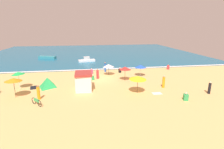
{
  "coord_description": "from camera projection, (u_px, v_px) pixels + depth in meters",
  "views": [
    {
      "loc": [
        -2.23,
        -25.8,
        7.9
      ],
      "look_at": [
        1.73,
        -0.32,
        0.8
      ],
      "focal_mm": 28.13,
      "sensor_mm": 36.0,
      "label": 1
    }
  ],
  "objects": [
    {
      "name": "beach_towel_1",
      "position": [
        157.0,
        93.0,
        21.36
      ],
      "size": [
        1.16,
        0.8,
        0.01
      ],
      "color": "white",
      "rests_on": "ground_plane"
    },
    {
      "name": "beachgoer_9",
      "position": [
        93.0,
        78.0,
        26.65
      ],
      "size": [
        0.43,
        0.43,
        0.84
      ],
      "color": "green",
      "rests_on": "ground_plane"
    },
    {
      "name": "parked_bicycle",
      "position": [
        36.0,
        102.0,
        18.11
      ],
      "size": [
        1.3,
        1.36,
        0.76
      ],
      "color": "black",
      "rests_on": "ground_plane"
    },
    {
      "name": "beachgoer_7",
      "position": [
        98.0,
        74.0,
        27.25
      ],
      "size": [
        0.54,
        0.54,
        1.56
      ],
      "color": "red",
      "rests_on": "ground_plane"
    },
    {
      "name": "beachgoer_3",
      "position": [
        38.0,
        93.0,
        19.42
      ],
      "size": [
        0.45,
        0.45,
        1.67
      ],
      "color": "orange",
      "rests_on": "ground_plane"
    },
    {
      "name": "beachgoer_10",
      "position": [
        186.0,
        97.0,
        19.29
      ],
      "size": [
        0.59,
        0.59,
        0.94
      ],
      "color": "green",
      "rests_on": "ground_plane"
    },
    {
      "name": "ocean_water",
      "position": [
        92.0,
        53.0,
        53.66
      ],
      "size": [
        60.0,
        44.0,
        0.1
      ],
      "primitive_type": "cube",
      "color": "#196084",
      "rests_on": "ground_plane"
    },
    {
      "name": "beach_umbrella_1",
      "position": [
        141.0,
        66.0,
        28.35
      ],
      "size": [
        2.36,
        2.36,
        1.9
      ],
      "color": "silver",
      "rests_on": "ground_plane"
    },
    {
      "name": "beach_umbrella_5",
      "position": [
        125.0,
        68.0,
        25.93
      ],
      "size": [
        1.97,
        1.98,
        2.15
      ],
      "color": "#4C3823",
      "rests_on": "ground_plane"
    },
    {
      "name": "wave_breaker_foam",
      "position": [
        98.0,
        69.0,
        32.98
      ],
      "size": [
        57.0,
        0.7,
        0.01
      ],
      "primitive_type": "cube",
      "color": "white",
      "rests_on": "ocean_water"
    },
    {
      "name": "beachgoer_1",
      "position": [
        120.0,
        70.0,
        30.89
      ],
      "size": [
        0.5,
        0.5,
        0.95
      ],
      "color": "black",
      "rests_on": "ground_plane"
    },
    {
      "name": "beach_umbrella_3",
      "position": [
        13.0,
        80.0,
        19.57
      ],
      "size": [
        2.61,
        2.61,
        2.36
      ],
      "color": "#4C3823",
      "rests_on": "ground_plane"
    },
    {
      "name": "beach_towel_0",
      "position": [
        34.0,
        88.0,
        23.39
      ],
      "size": [
        1.19,
        1.7,
        0.01
      ],
      "color": "black",
      "rests_on": "ground_plane"
    },
    {
      "name": "small_boat_1",
      "position": [
        87.0,
        60.0,
        39.97
      ],
      "size": [
        3.88,
        1.89,
        1.15
      ],
      "color": "white",
      "rests_on": "ocean_water"
    },
    {
      "name": "beachgoer_6",
      "position": [
        105.0,
        67.0,
        31.25
      ],
      "size": [
        0.37,
        0.37,
        1.78
      ],
      "color": "blue",
      "rests_on": "ground_plane"
    },
    {
      "name": "beachgoer_4",
      "position": [
        168.0,
        67.0,
        33.25
      ],
      "size": [
        0.58,
        0.58,
        0.94
      ],
      "color": "red",
      "rests_on": "ground_plane"
    },
    {
      "name": "lifeguard_cabana",
      "position": [
        84.0,
        81.0,
        22.32
      ],
      "size": [
        2.1,
        2.67,
        2.31
      ],
      "color": "white",
      "rests_on": "ground_plane"
    },
    {
      "name": "beachgoer_5",
      "position": [
        91.0,
        71.0,
        30.09
      ],
      "size": [
        0.52,
        0.52,
        0.95
      ],
      "color": "#D84CA5",
      "rests_on": "ground_plane"
    },
    {
      "name": "beach_umbrella_2",
      "position": [
        109.0,
        66.0,
        28.96
      ],
      "size": [
        2.33,
        2.35,
        1.91
      ],
      "color": "#4C3823",
      "rests_on": "ground_plane"
    },
    {
      "name": "ground_plane",
      "position": [
        101.0,
        79.0,
        27.0
      ],
      "size": [
        60.0,
        60.0,
        0.0
      ],
      "primitive_type": "plane",
      "color": "#E5B26B"
    },
    {
      "name": "beachgoer_2",
      "position": [
        210.0,
        88.0,
        21.12
      ],
      "size": [
        0.45,
        0.45,
        1.56
      ],
      "color": "black",
      "rests_on": "ground_plane"
    },
    {
      "name": "small_boat_0",
      "position": [
        47.0,
        57.0,
        44.15
      ],
      "size": [
        4.54,
        2.57,
        0.55
      ],
      "color": "teal",
      "rests_on": "ocean_water"
    },
    {
      "name": "beach_umbrella_0",
      "position": [
        138.0,
        78.0,
        20.98
      ],
      "size": [
        2.38,
        2.4,
        2.23
      ],
      "color": "#4C3823",
      "rests_on": "ground_plane"
    },
    {
      "name": "beach_tent",
      "position": [
        48.0,
        82.0,
        23.42
      ],
      "size": [
        2.45,
        2.71,
        1.36
      ],
      "color": "green",
      "rests_on": "ground_plane"
    },
    {
      "name": "beach_umbrella_4",
      "position": [
        18.0,
        73.0,
        22.35
      ],
      "size": [
        2.0,
        1.98,
        2.37
      ],
      "color": "silver",
      "rests_on": "ground_plane"
    },
    {
      "name": "beachgoer_0",
      "position": [
        164.0,
        82.0,
        23.22
      ],
      "size": [
        0.39,
        0.39,
        1.69
      ],
      "color": "orange",
      "rests_on": "ground_plane"
    }
  ]
}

